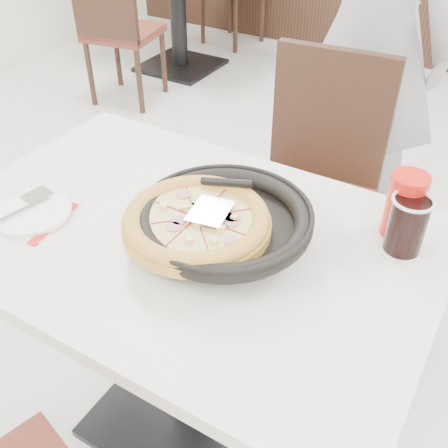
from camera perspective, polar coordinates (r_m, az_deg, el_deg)
The scene contains 15 objects.
floor at distance 1.77m, azimuth -0.43°, elevation -22.28°, with size 7.00×7.00×0.00m, color #ACABA7.
main_table at distance 1.53m, azimuth -3.76°, elevation -11.82°, with size 1.20×0.80×0.75m, color silver, non-canonical shape.
chair_far at distance 1.87m, azimuth 8.96°, elevation 2.71°, with size 0.42×0.42×0.95m, color black, non-canonical shape.
trivet at distance 1.19m, azimuth -1.04°, elevation -2.51°, with size 0.11×0.11×0.04m, color black.
pizza_pan at distance 1.21m, azimuth -0.00°, elevation -0.30°, with size 0.35×0.35×0.01m, color black.
pizza at distance 1.19m, azimuth -2.97°, elevation -0.08°, with size 0.34×0.34×0.02m, color #BF8B3A.
pizza_server at distance 1.17m, azimuth -1.53°, elevation 1.44°, with size 0.08×0.10×0.00m, color silver.
napkin at distance 1.40m, azimuth -20.08°, elevation 1.00°, with size 0.18×0.18×0.00m, color white.
side_plate at distance 1.39m, azimuth -20.06°, elevation 1.18°, with size 0.19×0.19×0.01m, color white.
fork at distance 1.39m, azimuth -21.46°, elevation 1.20°, with size 0.02×0.17×0.00m, color silver.
cola_glass at distance 1.24m, azimuth 19.28°, elevation -0.21°, with size 0.08×0.08×0.13m, color black.
red_cup at distance 1.28m, azimuth 19.04°, elevation 1.93°, with size 0.09×0.09×0.16m, color red.
diner_person at distance 2.12m, azimuth 15.79°, elevation 19.39°, with size 0.67×0.44×1.83m, color #A9A8AD.
bg_table_left at distance 4.18m, azimuth -4.99°, elevation 21.45°, with size 1.20×0.80×0.75m, color silver, non-canonical shape.
bg_chair_left_near at distance 3.65m, azimuth -10.91°, elevation 20.17°, with size 0.42×0.42×0.95m, color black, non-canonical shape.
Camera 1 is at (0.47, -0.75, 1.54)m, focal length 42.00 mm.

